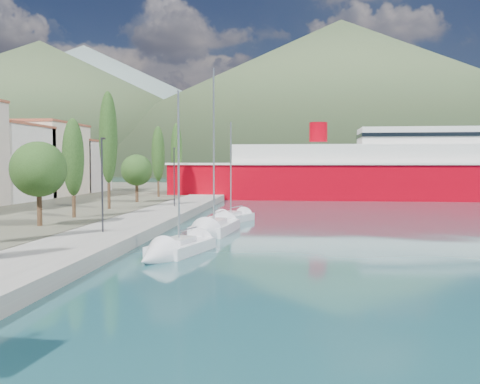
# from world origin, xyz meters

# --- Properties ---
(ground) EXTENTS (1400.00, 1400.00, 0.00)m
(ground) POSITION_xyz_m (0.00, 120.00, 0.00)
(ground) COLOR #1C4B50
(quay) EXTENTS (5.00, 88.00, 0.80)m
(quay) POSITION_xyz_m (-9.00, 26.00, 0.40)
(quay) COLOR gray
(quay) RESTS_ON ground
(hills_far) EXTENTS (1480.00, 900.00, 180.00)m
(hills_far) POSITION_xyz_m (138.59, 618.73, 77.39)
(hills_far) COLOR slate
(hills_far) RESTS_ON ground
(hills_near) EXTENTS (1010.00, 520.00, 115.00)m
(hills_near) POSITION_xyz_m (98.04, 372.50, 49.18)
(hills_near) COLOR #3F5131
(hills_near) RESTS_ON ground
(tree_row) EXTENTS (3.99, 66.16, 11.67)m
(tree_row) POSITION_xyz_m (-15.04, 31.16, 5.92)
(tree_row) COLOR #47301E
(tree_row) RESTS_ON land_strip
(lamp_posts) EXTENTS (0.15, 44.82, 6.06)m
(lamp_posts) POSITION_xyz_m (-9.00, 14.80, 4.08)
(lamp_posts) COLOR #2D2D33
(lamp_posts) RESTS_ON quay
(sailboat_near) EXTENTS (3.89, 7.38, 10.17)m
(sailboat_near) POSITION_xyz_m (-3.74, 11.15, 0.28)
(sailboat_near) COLOR silver
(sailboat_near) RESTS_ON ground
(sailboat_mid) EXTENTS (3.36, 9.33, 13.14)m
(sailboat_mid) POSITION_xyz_m (-2.88, 19.84, 0.32)
(sailboat_mid) COLOR silver
(sailboat_mid) RESTS_ON ground
(sailboat_far) EXTENTS (4.37, 6.92, 9.72)m
(sailboat_far) POSITION_xyz_m (-2.80, 28.36, 0.28)
(sailboat_far) COLOR silver
(sailboat_far) RESTS_ON ground
(ferry) EXTENTS (60.71, 13.92, 12.01)m
(ferry) POSITION_xyz_m (15.59, 63.62, 3.66)
(ferry) COLOR #A8000E
(ferry) RESTS_ON ground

